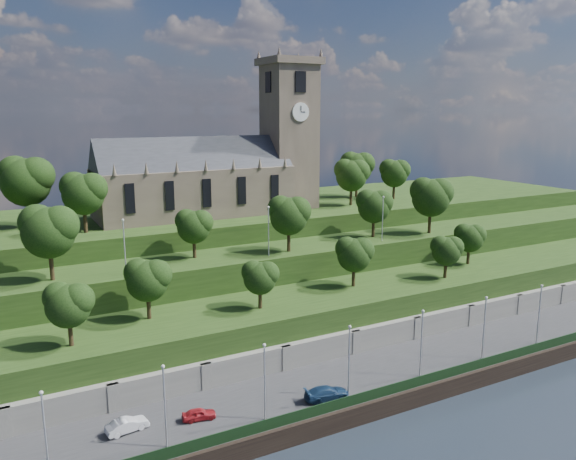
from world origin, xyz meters
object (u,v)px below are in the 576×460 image
church (221,169)px  car_left (199,414)px  car_right (327,393)px  car_middle (127,425)px

church → car_left: size_ratio=11.40×
car_left → car_right: bearing=-91.0°
car_middle → car_right: bearing=-109.0°
car_middle → car_right: (20.24, -3.79, 0.04)m
car_middle → car_left: bearing=-108.3°
church → car_right: church is taller
car_left → car_right: car_right is taller
car_middle → church: bearing=-41.4°
church → car_right: 47.62m
car_left → car_right: size_ratio=0.69×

